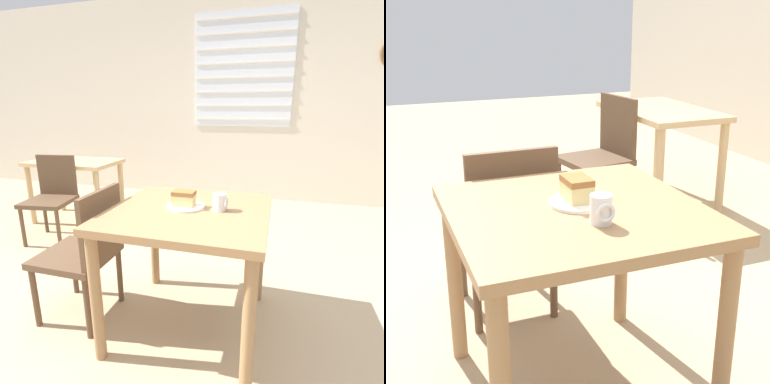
# 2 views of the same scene
# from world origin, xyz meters

# --- Properties ---
(ground_plane) EXTENTS (14.00, 14.00, 0.00)m
(ground_plane) POSITION_xyz_m (0.00, 0.00, 0.00)
(ground_plane) COLOR tan
(dining_table_near) EXTENTS (0.85, 0.84, 0.74)m
(dining_table_near) POSITION_xyz_m (0.12, 0.14, 0.62)
(dining_table_near) COLOR #9E754C
(dining_table_near) RESTS_ON ground_plane
(dining_table_far) EXTENTS (0.96, 0.59, 0.71)m
(dining_table_far) POSITION_xyz_m (-1.64, 1.50, 0.58)
(dining_table_far) COLOR tan
(dining_table_far) RESTS_ON ground_plane
(chair_near_window) EXTENTS (0.42, 0.42, 0.83)m
(chair_near_window) POSITION_xyz_m (-0.51, 0.06, 0.45)
(chair_near_window) COLOR brown
(chair_near_window) RESTS_ON ground_plane
(chair_far_corner) EXTENTS (0.48, 0.48, 0.83)m
(chair_far_corner) POSITION_xyz_m (-1.55, 1.01, 0.45)
(chair_far_corner) COLOR brown
(chair_far_corner) RESTS_ON ground_plane
(plate) EXTENTS (0.21, 0.21, 0.01)m
(plate) POSITION_xyz_m (0.09, 0.17, 0.74)
(plate) COLOR white
(plate) RESTS_ON dining_table_near
(cake_slice) EXTENTS (0.12, 0.09, 0.08)m
(cake_slice) POSITION_xyz_m (0.08, 0.16, 0.79)
(cake_slice) COLOR #E0C67F
(cake_slice) RESTS_ON plate
(coffee_mug) EXTENTS (0.08, 0.07, 0.09)m
(coffee_mug) POSITION_xyz_m (0.29, 0.16, 0.79)
(coffee_mug) COLOR white
(coffee_mug) RESTS_ON dining_table_near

